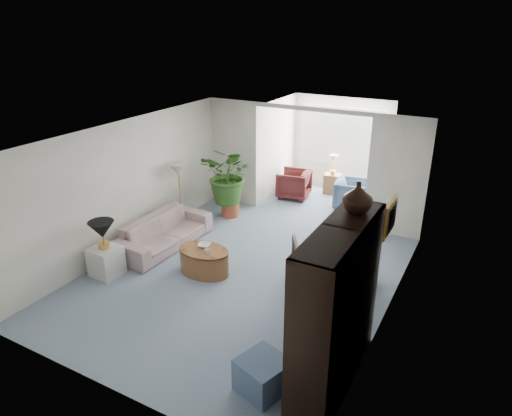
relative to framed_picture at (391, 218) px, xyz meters
The scene contains 26 objects.
floor 2.99m from the framed_picture, behind, with size 6.00×6.00×0.00m, color #7B8CA3.
sunroom_floor 5.16m from the framed_picture, 120.36° to the left, with size 2.60×2.60×0.00m, color #7B8CA3.
back_pier_left 5.37m from the framed_picture, 144.59° to the left, with size 1.20×0.12×2.50m, color white.
back_pier_right 3.18m from the framed_picture, 100.24° to the left, with size 1.20×0.12×2.50m, color white.
back_header 4.03m from the framed_picture, 128.43° to the left, with size 2.60×0.12×0.10m, color white.
window_pane 5.83m from the framed_picture, 114.98° to the left, with size 2.20×0.02×1.50m, color white.
window_blinds 5.81m from the framed_picture, 115.11° to the left, with size 2.20×0.02×1.50m, color white.
framed_picture is the anchor object (origin of this frame).
sofa 4.61m from the framed_picture, behind, with size 2.11×0.83×0.62m, color #B4A798.
end_table 4.88m from the framed_picture, 168.63° to the right, with size 0.47×0.47×0.52m, color beige.
table_lamp 4.74m from the framed_picture, 168.63° to the right, with size 0.44×0.44×0.30m, color black.
floor_lamp 4.94m from the framed_picture, 163.22° to the left, with size 0.36×0.36×0.28m, color beige.
coffee_table 3.44m from the framed_picture, behind, with size 0.95×0.95×0.45m, color brown.
coffee_bowl 3.39m from the framed_picture, behind, with size 0.22×0.22×0.05m, color silver.
coffee_cup 3.19m from the framed_picture, behind, with size 0.10×0.10×0.09m, color beige.
wingback_chair 1.90m from the framed_picture, 153.18° to the left, with size 0.81×0.83×0.76m, color #635C4E.
side_table_dark 1.77m from the framed_picture, 119.47° to the left, with size 0.45×0.36×0.54m, color black.
entertainment_cabinet 1.58m from the framed_picture, 99.23° to the right, with size 0.50×1.88×2.08m, color black.
cabinet_urn 1.10m from the framed_picture, 104.10° to the right, with size 0.35×0.35×0.37m, color black.
ottoman 2.65m from the framed_picture, 113.93° to the right, with size 0.54×0.54×0.43m, color slate.
plant_pot 4.90m from the framed_picture, 149.76° to the left, with size 0.40×0.40×0.32m, color #A54B30.
house_plant 4.71m from the framed_picture, 149.76° to the left, with size 1.20×1.04×1.33m, color #2F5A1E.
sunroom_chair_blue 4.65m from the framed_picture, 112.86° to the left, with size 0.75×0.77×0.70m, color slate.
sunroom_chair_maroon 5.39m from the framed_picture, 128.21° to the left, with size 0.75×0.77×0.70m, color #551E1D.
sunroom_table 5.64m from the framed_picture, 117.06° to the left, with size 0.42×0.32×0.51m, color brown.
shelf_clutter 1.68m from the framed_picture, 100.32° to the right, with size 0.30×1.07×1.06m.
Camera 1 is at (3.56, -5.96, 4.21)m, focal length 32.13 mm.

